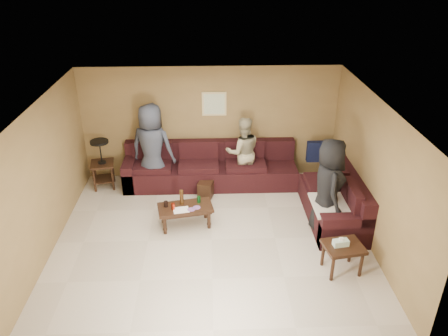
% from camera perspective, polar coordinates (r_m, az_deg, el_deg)
% --- Properties ---
extents(room, '(5.60, 5.50, 2.50)m').
position_cam_1_polar(room, '(7.06, -1.78, 1.62)').
color(room, beige).
rests_on(room, ground).
extents(sectional_sofa, '(4.65, 2.90, 0.97)m').
position_cam_1_polar(sectional_sofa, '(9.05, 3.42, -1.82)').
color(sectional_sofa, black).
rests_on(sectional_sofa, ground).
extents(coffee_table, '(1.07, 0.67, 0.70)m').
position_cam_1_polar(coffee_table, '(8.11, -5.11, -5.37)').
color(coffee_table, black).
rests_on(coffee_table, ground).
extents(end_table_left, '(0.55, 0.55, 1.08)m').
position_cam_1_polar(end_table_left, '(9.63, -15.63, 0.62)').
color(end_table_left, black).
rests_on(end_table_left, ground).
extents(side_table_right, '(0.67, 0.58, 0.64)m').
position_cam_1_polar(side_table_right, '(7.24, 15.26, -10.17)').
color(side_table_right, black).
rests_on(side_table_right, ground).
extents(waste_bin, '(0.35, 0.35, 0.34)m').
position_cam_1_polar(waste_bin, '(9.08, -2.41, -2.83)').
color(waste_bin, black).
rests_on(waste_bin, ground).
extents(wall_art, '(0.52, 0.04, 0.52)m').
position_cam_1_polar(wall_art, '(9.34, -1.29, 8.38)').
color(wall_art, '#D1BF82').
rests_on(wall_art, ground).
extents(person_left, '(1.06, 0.84, 1.90)m').
position_cam_1_polar(person_left, '(9.17, -9.35, 2.60)').
color(person_left, '#313644').
rests_on(person_left, ground).
extents(person_middle, '(0.81, 0.67, 1.55)m').
position_cam_1_polar(person_middle, '(9.30, 2.48, 2.11)').
color(person_middle, tan).
rests_on(person_middle, ground).
extents(person_right, '(0.57, 0.88, 1.80)m').
position_cam_1_polar(person_right, '(7.92, 13.45, -2.38)').
color(person_right, black).
rests_on(person_right, ground).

